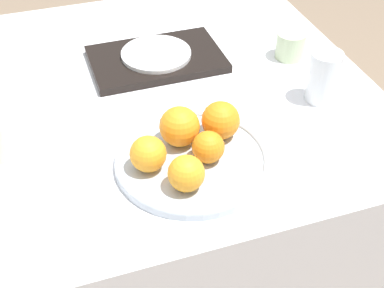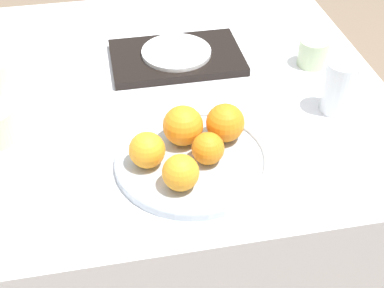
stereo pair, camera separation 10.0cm
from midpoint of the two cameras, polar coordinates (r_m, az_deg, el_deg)
name	(u,v)px [view 2 (the right image)]	position (r m, az deg, el deg)	size (l,w,h in m)	color
ground_plane	(147,277)	(1.74, -3.17, -14.06)	(12.00, 12.00, 0.00)	#7A6651
table	(140,198)	(1.46, -3.68, -5.87)	(1.17, 0.97, 0.72)	white
fruit_platter	(192,160)	(1.02, 2.79, -1.84)	(0.30, 0.30, 0.02)	#B2BCC6
orange_0	(183,126)	(1.03, 1.79, 1.87)	(0.08, 0.08, 0.08)	orange
orange_1	(147,150)	(0.99, -1.95, -0.78)	(0.07, 0.07, 0.07)	orange
orange_2	(208,148)	(1.00, 4.58, -0.60)	(0.06, 0.06, 0.06)	orange
orange_3	(181,173)	(0.94, 1.81, -3.21)	(0.07, 0.07, 0.07)	orange
orange_4	(225,123)	(1.05, 6.29, 2.15)	(0.08, 0.08, 0.08)	orange
water_glass	(339,87)	(1.19, 17.80, 5.71)	(0.07, 0.07, 0.12)	silver
serving_tray	(176,57)	(1.33, 0.51, 9.15)	(0.32, 0.20, 0.02)	black
side_plate	(176,52)	(1.32, 0.51, 9.71)	(0.17, 0.17, 0.01)	white
cup_3	(313,53)	(1.34, 14.91, 9.33)	(0.07, 0.07, 0.07)	#B7CC9E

